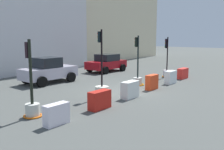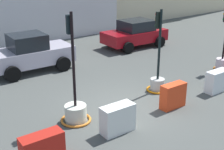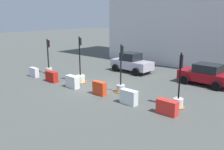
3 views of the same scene
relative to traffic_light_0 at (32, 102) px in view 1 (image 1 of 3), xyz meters
name	(u,v)px [view 1 (image 1 of 3)]	position (x,y,z in m)	size (l,w,h in m)	color
ground_plane	(124,91)	(6.22, -0.17, -0.60)	(120.00, 120.00, 0.00)	#4C4F4C
traffic_light_0	(32,102)	(0.00, 0.00, 0.00)	(0.75, 0.75, 3.09)	beige
traffic_light_1	(102,89)	(4.27, -0.10, -0.16)	(1.00, 1.00, 3.55)	silver
traffic_light_2	(138,77)	(8.17, 0.06, -0.05)	(0.86, 0.86, 3.24)	beige
traffic_light_3	(167,71)	(12.42, -0.05, -0.09)	(0.74, 0.74, 3.13)	silver
construction_barrier_0	(56,114)	(-0.03, -1.49, -0.21)	(1.00, 0.40, 0.78)	silver
construction_barrier_1	(100,100)	(2.45, -1.47, -0.19)	(1.12, 0.48, 0.82)	red
construction_barrier_2	(130,90)	(4.93, -1.45, -0.16)	(1.08, 0.50, 0.88)	silver
construction_barrier_3	(152,82)	(7.51, -1.35, -0.15)	(0.98, 0.40, 0.89)	red
construction_barrier_4	(171,77)	(9.99, -1.46, -0.17)	(1.07, 0.47, 0.87)	silver
construction_barrier_5	(183,73)	(12.43, -1.36, -0.21)	(1.14, 0.47, 0.79)	red
car_silver_hatchback	(49,71)	(5.16, 5.37, 0.25)	(3.95, 2.22, 1.77)	#B6AFC0
car_red_compact	(107,63)	(11.91, 5.60, 0.19)	(3.93, 2.33, 1.59)	maroon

